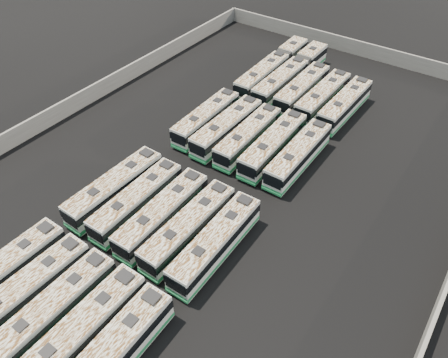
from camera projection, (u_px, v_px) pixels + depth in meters
The scene contains 22 objects.
ground at pixel (213, 187), 44.16m from camera, with size 140.00×140.00×0.00m, color black.
perimeter_wall at pixel (213, 179), 43.42m from camera, with size 45.20×73.20×2.20m.
bus_front_far_left at pixel (4, 273), 34.50m from camera, with size 2.27×10.59×2.98m.
bus_front_left at pixel (28, 291), 33.24m from camera, with size 2.49×10.63×2.98m.
bus_front_center at pixel (53, 311), 31.97m from camera, with size 2.34×10.70×3.01m.
bus_front_right at pixel (81, 333), 30.59m from camera, with size 2.42×11.08×3.12m.
bus_front_far_right at pixel (109, 358), 29.27m from camera, with size 2.63×11.11×3.11m.
bus_midfront_far_left at pixel (115, 188), 41.74m from camera, with size 2.51×10.96×3.08m.
bus_midfront_left at pixel (137, 201), 40.51m from camera, with size 2.45×10.64×2.98m.
bus_midfront_center at pixel (163, 214), 39.21m from camera, with size 2.53×10.85×3.04m.
bus_midfront_right at pixel (189, 228), 38.01m from camera, with size 2.34×10.81×3.04m.
bus_midfront_far_right at pixel (216, 243), 36.73m from camera, with size 2.54×10.89×3.05m.
bus_midback_far_left at pixel (206, 119), 50.63m from camera, with size 2.51×10.65×2.98m.
bus_midback_left at pixel (227, 127), 49.20m from camera, with size 2.41×10.98×3.09m.
bus_midback_center at pixel (248, 137), 47.99m from camera, with size 2.48×10.71×3.00m.
bus_midback_right at pixel (273, 145), 46.76m from camera, with size 2.60×11.12×3.12m.
bus_midback_far_right at pixel (298, 155), 45.51m from camera, with size 2.35×10.86×3.05m.
bus_back_far_left at pixel (273, 68), 59.83m from camera, with size 2.72×16.81×3.04m.
bus_back_left at pixel (291, 74), 58.48m from camera, with size 2.33×16.96×3.07m.
bus_back_center at pixel (302, 89), 55.43m from camera, with size 2.45×11.05×3.11m.
bus_back_right at pixel (322, 97), 54.06m from camera, with size 2.48×10.94×3.07m.
bus_back_far_right at pixel (345, 105), 52.77m from camera, with size 2.49×10.84×3.04m.
Camera 1 is at (19.58, -25.76, 30.09)m, focal length 35.00 mm.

